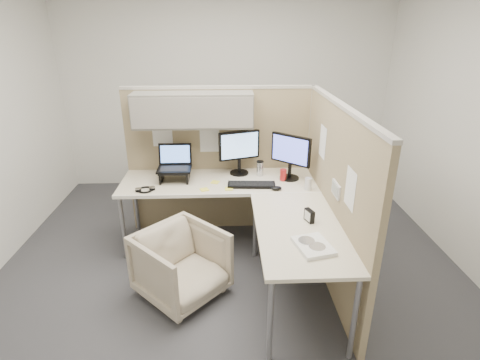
{
  "coord_description": "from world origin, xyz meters",
  "views": [
    {
      "loc": [
        -0.04,
        -3.01,
        2.21
      ],
      "look_at": [
        0.1,
        0.25,
        0.85
      ],
      "focal_mm": 28.0,
      "sensor_mm": 36.0,
      "label": 1
    }
  ],
  "objects_px": {
    "desk": "(243,201)",
    "monitor_left": "(239,149)",
    "office_chair": "(181,262)",
    "keyboard": "(251,185)"
  },
  "relations": [
    {
      "from": "desk",
      "to": "monitor_left",
      "type": "xyz_separation_m",
      "value": [
        -0.01,
        0.59,
        0.32
      ]
    },
    {
      "from": "office_chair",
      "to": "monitor_left",
      "type": "xyz_separation_m",
      "value": [
        0.54,
        1.03,
        0.67
      ]
    },
    {
      "from": "desk",
      "to": "keyboard",
      "type": "height_order",
      "value": "keyboard"
    },
    {
      "from": "office_chair",
      "to": "keyboard",
      "type": "xyz_separation_m",
      "value": [
        0.65,
        0.69,
        0.41
      ]
    },
    {
      "from": "desk",
      "to": "office_chair",
      "type": "relative_size",
      "value": 3.0
    },
    {
      "from": "desk",
      "to": "office_chair",
      "type": "distance_m",
      "value": 0.79
    },
    {
      "from": "desk",
      "to": "keyboard",
      "type": "xyz_separation_m",
      "value": [
        0.09,
        0.25,
        0.05
      ]
    },
    {
      "from": "monitor_left",
      "to": "keyboard",
      "type": "height_order",
      "value": "monitor_left"
    },
    {
      "from": "keyboard",
      "to": "monitor_left",
      "type": "bearing_deg",
      "value": 110.98
    },
    {
      "from": "desk",
      "to": "keyboard",
      "type": "relative_size",
      "value": 4.27
    }
  ]
}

